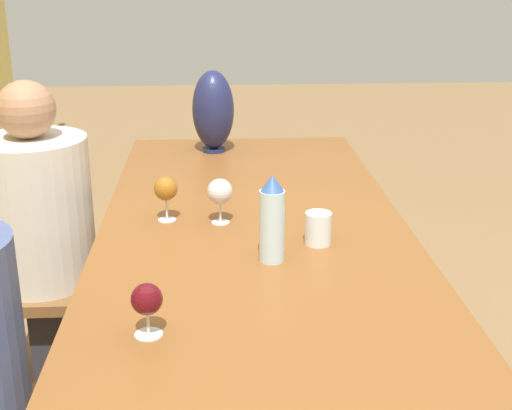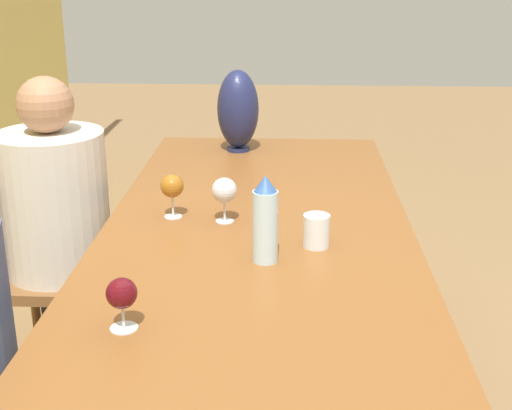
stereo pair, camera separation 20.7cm
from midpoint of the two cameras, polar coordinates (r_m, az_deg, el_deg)
name	(u,v)px [view 1 (the left image)]	position (r m, az deg, el deg)	size (l,w,h in m)	color
dining_table	(257,269)	(2.07, -2.76, -5.17)	(2.51, 0.95, 0.77)	brown
water_bottle	(272,220)	(1.90, -1.82, -1.25)	(0.07, 0.07, 0.24)	silver
water_tumbler	(318,228)	(2.04, 2.11, -1.94)	(0.08, 0.08, 0.09)	silver
vase	(213,110)	(2.99, -5.45, 7.53)	(0.17, 0.17, 0.34)	#1E234C
wine_glass_0	(147,300)	(1.58, -12.49, -7.55)	(0.07, 0.07, 0.12)	silver
wine_glass_1	(166,190)	(2.23, -9.88, 1.18)	(0.07, 0.07, 0.14)	silver
wine_glass_3	(220,192)	(2.19, -5.62, 0.99)	(0.08, 0.08, 0.14)	silver
chair_far	(25,274)	(2.69, -20.12, -5.26)	(0.44, 0.44, 0.87)	brown
person_far	(45,238)	(2.62, -18.74, -2.54)	(0.38, 0.38, 1.17)	#2D2D38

